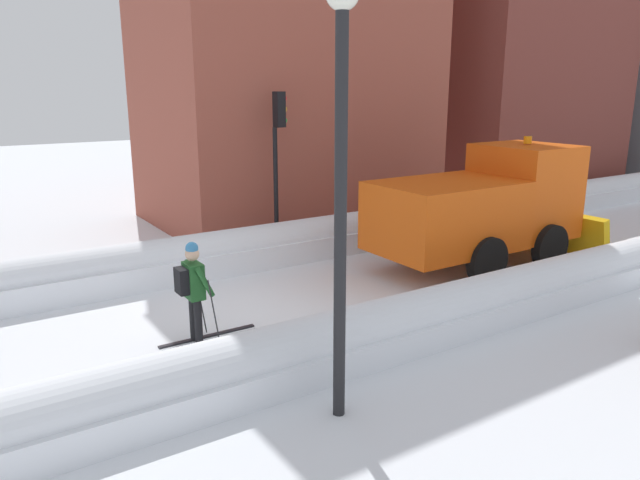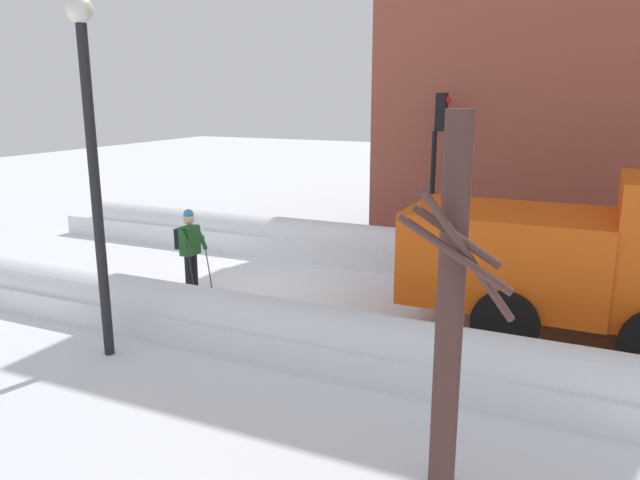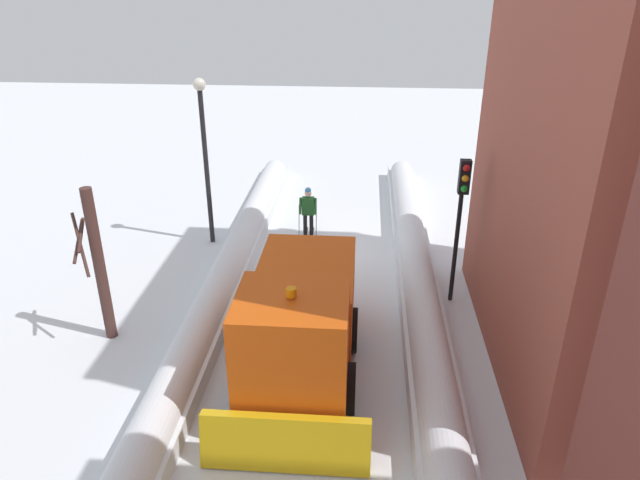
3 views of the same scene
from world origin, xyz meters
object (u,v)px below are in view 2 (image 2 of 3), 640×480
(skier, at_px, (190,246))
(bare_tree_near, at_px, (450,309))
(traffic_light_pole, at_px, (438,145))
(plow_truck, at_px, (588,259))
(street_lamp, at_px, (91,140))

(skier, distance_m, bare_tree_near, 8.04)
(traffic_light_pole, relative_size, bare_tree_near, 1.04)
(plow_truck, relative_size, street_lamp, 1.08)
(skier, bearing_deg, street_lamp, 12.93)
(plow_truck, distance_m, skier, 7.80)
(traffic_light_pole, bearing_deg, skier, -43.08)
(plow_truck, height_order, traffic_light_pole, traffic_light_pole)
(street_lamp, height_order, bare_tree_near, street_lamp)
(street_lamp, distance_m, bare_tree_near, 6.13)
(skier, relative_size, traffic_light_pole, 0.43)
(plow_truck, distance_m, bare_tree_near, 5.23)
(plow_truck, xyz_separation_m, bare_tree_near, (5.06, -1.18, 0.60))
(traffic_light_pole, distance_m, bare_tree_near, 9.31)
(plow_truck, height_order, skier, plow_truck)
(plow_truck, relative_size, skier, 3.31)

